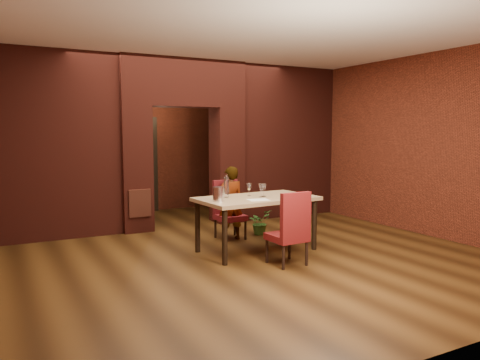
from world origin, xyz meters
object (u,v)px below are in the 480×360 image
at_px(chair_far, 230,210).
at_px(wine_glass_b, 261,191).
at_px(dining_table, 257,224).
at_px(chair_near, 287,228).
at_px(potted_plant, 260,222).
at_px(wine_glass_a, 249,190).
at_px(water_bottle, 226,186).
at_px(person_seated, 230,203).
at_px(wine_glass_c, 264,190).
at_px(wine_bucket, 219,194).

bearing_deg(chair_far, wine_glass_b, -88.70).
relative_size(dining_table, chair_near, 1.74).
bearing_deg(potted_plant, wine_glass_a, -130.00).
bearing_deg(water_bottle, wine_glass_b, -28.88).
distance_m(chair_near, person_seated, 1.70).
relative_size(chair_near, wine_glass_c, 5.27).
xyz_separation_m(wine_glass_b, wine_bucket, (-0.75, -0.07, 0.00)).
height_order(wine_glass_a, wine_bucket, wine_bucket).
height_order(chair_near, wine_bucket, wine_bucket).
bearing_deg(person_seated, wine_glass_c, 103.92).
xyz_separation_m(person_seated, wine_glass_b, (0.05, -0.92, 0.32)).
height_order(chair_far, wine_bucket, wine_bucket).
bearing_deg(chair_near, water_bottle, -70.32).
relative_size(wine_glass_c, potted_plant, 0.44).
distance_m(chair_far, water_bottle, 0.98).
xyz_separation_m(wine_glass_b, wine_glass_c, (0.09, 0.07, -0.01)).
height_order(person_seated, wine_glass_c, person_seated).
relative_size(person_seated, wine_glass_c, 6.41).
bearing_deg(water_bottle, wine_glass_a, -4.38).
height_order(chair_far, chair_near, chair_near).
distance_m(chair_far, wine_bucket, 1.34).
bearing_deg(chair_far, wine_bucket, -125.29).
xyz_separation_m(dining_table, wine_glass_a, (-0.04, 0.17, 0.52)).
bearing_deg(wine_bucket, person_seated, 54.87).
bearing_deg(person_seated, wine_bucket, 59.50).
xyz_separation_m(chair_far, person_seated, (-0.02, -0.05, 0.13)).
xyz_separation_m(chair_far, wine_glass_a, (-0.05, -0.74, 0.44)).
relative_size(chair_far, person_seated, 0.80).
bearing_deg(water_bottle, chair_near, -67.95).
relative_size(chair_far, wine_glass_b, 4.85).
xyz_separation_m(dining_table, wine_glass_b, (0.05, -0.06, 0.52)).
bearing_deg(wine_glass_b, water_bottle, 151.12).
bearing_deg(wine_glass_a, wine_glass_b, -69.64).
xyz_separation_m(dining_table, potted_plant, (0.63, 0.97, -0.20)).
bearing_deg(dining_table, wine_glass_b, -53.38).
relative_size(wine_glass_a, wine_bucket, 0.94).
height_order(wine_glass_a, water_bottle, water_bottle).
height_order(person_seated, wine_glass_b, person_seated).
height_order(wine_glass_a, wine_glass_c, wine_glass_a).
bearing_deg(wine_glass_b, potted_plant, 60.26).
distance_m(dining_table, wine_glass_b, 0.53).
distance_m(dining_table, wine_bucket, 0.89).
bearing_deg(wine_bucket, wine_glass_c, 9.17).
xyz_separation_m(wine_glass_a, wine_glass_b, (0.08, -0.23, 0.00)).
relative_size(chair_near, person_seated, 0.82).
xyz_separation_m(dining_table, chair_near, (-0.00, -0.83, 0.09)).
bearing_deg(dining_table, wine_bucket, -173.70).
relative_size(chair_near, wine_glass_a, 5.24).
xyz_separation_m(chair_far, wine_glass_c, (0.12, -0.91, 0.44)).
bearing_deg(chair_near, wine_glass_a, -90.24).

